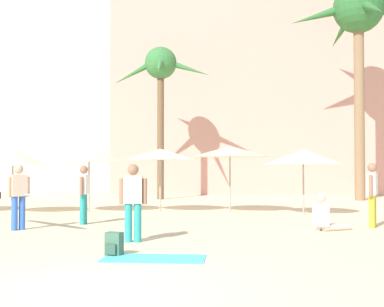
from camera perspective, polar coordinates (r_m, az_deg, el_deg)
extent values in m
plane|color=beige|center=(7.03, -11.06, -14.69)|extent=(120.00, 120.00, 0.00)
cube|color=#DB9989|center=(35.49, 11.62, 10.40)|extent=(22.96, 10.74, 17.79)
cube|color=beige|center=(43.82, -12.88, 13.09)|extent=(12.89, 10.59, 25.20)
cylinder|color=#896B4C|center=(26.00, 18.09, 5.29)|extent=(0.49, 0.49, 9.28)
sphere|color=#2D6B33|center=(26.94, 18.01, 15.14)|extent=(2.43, 2.43, 2.43)
cone|color=#2D6B33|center=(28.37, 16.32, 13.00)|extent=(1.06, 2.76, 1.70)
cone|color=#2D6B33|center=(26.38, 13.85, 14.63)|extent=(2.80, 0.58, 1.26)
cone|color=#2D6B33|center=(25.09, 19.39, 15.05)|extent=(0.68, 2.75, 1.63)
cylinder|color=brown|center=(25.46, -3.52, 2.53)|extent=(0.34, 0.34, 6.77)
sphere|color=#387A3D|center=(25.92, -3.50, 10.01)|extent=(1.60, 1.60, 1.60)
cone|color=#387A3D|center=(25.59, -0.27, 9.36)|extent=(2.25, 0.58, 1.04)
cone|color=#387A3D|center=(27.16, -3.51, 8.29)|extent=(0.59, 2.13, 1.42)
cone|color=#387A3D|center=(25.79, -6.58, 8.82)|extent=(2.14, 0.68, 1.42)
cone|color=#387A3D|center=(24.44, -3.64, 9.66)|extent=(0.51, 2.21, 1.21)
cylinder|color=gray|center=(18.33, -3.54, -2.98)|extent=(0.06, 0.06, 2.25)
cone|color=white|center=(18.33, -3.54, -0.07)|extent=(2.52, 2.52, 0.39)
cylinder|color=gray|center=(17.61, 12.28, -3.11)|extent=(0.06, 0.06, 2.20)
cone|color=white|center=(17.60, 12.26, -0.35)|extent=(2.58, 2.58, 0.50)
cylinder|color=gray|center=(18.58, -11.38, -2.94)|extent=(0.06, 0.06, 2.25)
cone|color=beige|center=(18.58, -11.37, -0.20)|extent=(2.66, 2.66, 0.47)
cylinder|color=gray|center=(18.83, -19.32, -2.95)|extent=(0.06, 0.06, 2.19)
cone|color=beige|center=(18.83, -19.29, -0.45)|extent=(2.47, 2.47, 0.55)
cylinder|color=gray|center=(18.07, 4.25, -2.87)|extent=(0.06, 0.06, 2.34)
cone|color=beige|center=(18.07, 4.24, 0.24)|extent=(2.71, 2.71, 0.38)
cube|color=#4CC6D6|center=(9.15, -4.26, -11.56)|extent=(1.82, 0.94, 0.01)
cube|color=#3F6852|center=(9.56, -8.64, -9.88)|extent=(0.34, 0.27, 0.42)
cube|color=#325342|center=(9.47, -9.02, -10.48)|extent=(0.22, 0.13, 0.18)
cylinder|color=blue|center=(13.89, -18.36, -6.28)|extent=(0.23, 0.23, 0.86)
cylinder|color=blue|center=(13.81, -19.13, -6.30)|extent=(0.23, 0.23, 0.86)
cube|color=beige|center=(13.80, -18.72, -3.38)|extent=(0.44, 0.44, 0.55)
sphere|color=#D1A889|center=(13.80, -18.70, -1.66)|extent=(0.34, 0.34, 0.24)
cylinder|color=#D1A889|center=(13.91, -17.77, -3.53)|extent=(0.14, 0.14, 0.52)
cylinder|color=#D1A889|center=(13.71, -19.68, -3.54)|extent=(0.14, 0.14, 0.52)
ellipsoid|color=white|center=(14.09, -18.28, -4.29)|extent=(2.61, 2.29, 0.12)
ellipsoid|color=teal|center=(14.09, -18.28, -4.29)|extent=(2.64, 2.32, 0.10)
cube|color=black|center=(15.23, -20.56, -4.38)|extent=(0.09, 0.08, 0.18)
cylinder|color=beige|center=(13.70, 15.27, -7.84)|extent=(0.81, 0.51, 0.16)
cylinder|color=beige|center=(13.55, 15.81, -7.91)|extent=(0.81, 0.51, 0.16)
cube|color=white|center=(13.34, 14.13, -6.62)|extent=(0.37, 0.46, 0.57)
sphere|color=beige|center=(13.30, 14.12, -4.79)|extent=(0.32, 0.32, 0.24)
cylinder|color=teal|center=(11.11, -6.06, -7.65)|extent=(0.16, 0.16, 0.83)
cylinder|color=teal|center=(11.14, -7.08, -7.64)|extent=(0.16, 0.16, 0.83)
cube|color=beige|center=(11.07, -6.56, -4.02)|extent=(0.40, 0.23, 0.58)
sphere|color=#936B51|center=(11.06, -6.55, -1.78)|extent=(0.25, 0.25, 0.24)
cylinder|color=#936B51|center=(11.04, -5.27, -4.21)|extent=(0.10, 0.10, 0.55)
cylinder|color=#936B51|center=(11.11, -7.84, -4.19)|extent=(0.10, 0.10, 0.55)
cylinder|color=gold|center=(14.36, 19.36, -6.11)|extent=(0.21, 0.21, 0.86)
cylinder|color=gold|center=(14.56, 19.49, -6.04)|extent=(0.21, 0.21, 0.86)
cube|color=white|center=(14.42, 19.40, -3.20)|extent=(0.37, 0.46, 0.59)
sphere|color=#936B51|center=(14.41, 19.39, -1.47)|extent=(0.32, 0.32, 0.24)
cylinder|color=#936B51|center=(14.17, 19.23, -3.38)|extent=(0.13, 0.13, 0.56)
cylinder|color=#936B51|center=(14.66, 19.57, -3.31)|extent=(0.13, 0.13, 0.56)
cylinder|color=teal|center=(14.66, -12.07, -6.09)|extent=(0.16, 0.16, 0.84)
cylinder|color=teal|center=(14.85, -11.87, -6.03)|extent=(0.16, 0.16, 0.84)
cube|color=white|center=(14.71, -11.95, -3.37)|extent=(0.22, 0.40, 0.55)
sphere|color=#936B51|center=(14.71, -11.94, -1.76)|extent=(0.24, 0.24, 0.24)
cylinder|color=#936B51|center=(14.47, -12.21, -3.54)|extent=(0.10, 0.10, 0.52)
cylinder|color=#936B51|center=(14.96, -11.71, -3.48)|extent=(0.10, 0.10, 0.52)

